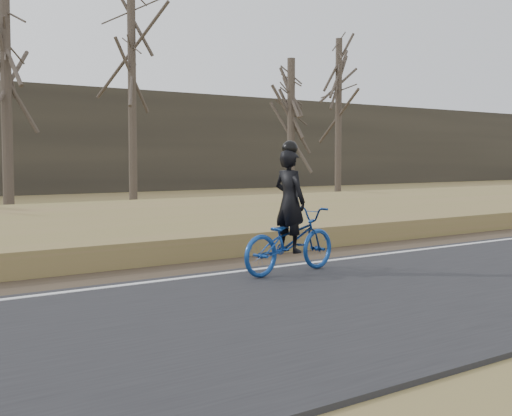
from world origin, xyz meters
TOP-DOWN VIEW (x-y plane):
  - ground at (0.00, 0.00)m, footprint 120.00×120.00m
  - road at (0.00, -2.50)m, footprint 120.00×6.00m
  - edge_line at (0.00, 0.20)m, footprint 120.00×0.12m
  - shoulder at (0.00, 1.20)m, footprint 120.00×1.60m
  - embankment at (0.00, 4.20)m, footprint 120.00×5.00m
  - ballast at (0.00, 8.00)m, footprint 120.00×3.00m
  - railroad at (0.00, 8.00)m, footprint 120.00×2.40m
  - cyclist at (-2.14, -0.42)m, footprint 2.13×0.93m
  - bare_tree_near_left at (-1.98, 14.12)m, footprint 0.36×0.36m
  - bare_tree_center at (4.71, 18.11)m, footprint 0.36×0.36m
  - bare_tree_right at (11.21, 15.27)m, footprint 0.36×0.36m
  - bare_tree_far_right at (17.20, 18.39)m, footprint 0.36×0.36m

SIDE VIEW (x-z plane):
  - ground at x=0.00m, z-range 0.00..0.00m
  - shoulder at x=0.00m, z-range 0.00..0.04m
  - road at x=0.00m, z-range 0.00..0.06m
  - edge_line at x=0.00m, z-range 0.06..0.07m
  - embankment at x=0.00m, z-range 0.00..0.44m
  - ballast at x=0.00m, z-range 0.00..0.45m
  - railroad at x=0.00m, z-range 0.38..0.67m
  - cyclist at x=-2.14m, z-range -0.35..1.86m
  - bare_tree_right at x=11.21m, z-range 0.00..6.48m
  - bare_tree_near_left at x=-1.98m, z-range 0.00..7.51m
  - bare_tree_far_right at x=17.20m, z-range 0.00..8.37m
  - bare_tree_center at x=4.71m, z-range 0.00..9.60m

